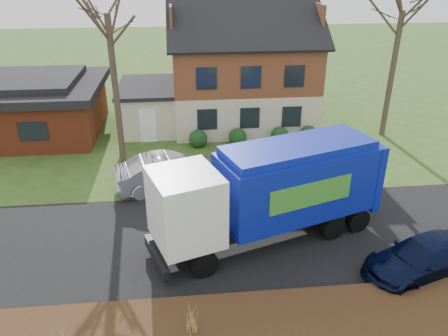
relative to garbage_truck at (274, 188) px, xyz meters
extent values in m
plane|color=#304C19|center=(-1.33, 0.14, -2.30)|extent=(120.00, 120.00, 0.00)
cube|color=black|center=(-1.33, 0.14, -2.29)|extent=(80.00, 7.00, 0.02)
cube|color=#2F1F0F|center=(-1.33, -5.16, -2.15)|extent=(80.00, 3.50, 0.30)
cube|color=beige|center=(0.67, 14.14, -0.95)|extent=(9.00, 7.50, 2.70)
cube|color=#552F18|center=(0.67, 14.14, 1.80)|extent=(9.00, 7.50, 2.80)
cube|color=beige|center=(-5.53, 13.64, -1.00)|extent=(3.50, 5.50, 2.60)
cube|color=black|center=(-5.53, 13.64, 0.42)|extent=(3.90, 5.90, 0.24)
cube|color=#983D21|center=(-13.33, 13.14, -0.90)|extent=(9.00, 7.50, 2.80)
cube|color=black|center=(-13.33, 13.14, 0.75)|extent=(9.80, 8.20, 0.50)
cube|color=black|center=(-13.33, 13.14, 1.20)|extent=(7.00, 6.00, 0.40)
cylinder|color=black|center=(-2.89, -2.07, -1.79)|extent=(1.08, 0.66, 1.03)
cylinder|color=black|center=(-3.55, -0.11, -1.79)|extent=(1.08, 0.66, 1.03)
cylinder|color=black|center=(2.43, -0.27, -1.79)|extent=(1.08, 0.66, 1.03)
cylinder|color=black|center=(1.77, 1.69, -1.79)|extent=(1.08, 0.66, 1.03)
cylinder|color=black|center=(3.64, 0.15, -1.79)|extent=(1.08, 0.66, 1.03)
cylinder|color=black|center=(2.98, 2.11, -1.79)|extent=(1.08, 0.66, 1.03)
cube|color=black|center=(0.05, 0.02, -1.46)|extent=(8.41, 3.85, 0.34)
cube|color=white|center=(-3.45, -1.17, 0.06)|extent=(2.94, 3.06, 2.66)
cube|color=black|center=(-4.48, -1.52, 0.21)|extent=(0.77, 2.08, 0.89)
cube|color=black|center=(-4.57, -1.55, -1.76)|extent=(1.03, 2.41, 0.44)
cube|color=#0C1C9A|center=(0.93, 0.32, 0.06)|extent=(6.67, 4.33, 2.66)
cube|color=#0C1C9A|center=(0.93, 0.32, 1.54)|extent=(6.30, 3.96, 0.30)
cube|color=#0C1C9A|center=(3.96, 1.35, -0.03)|extent=(1.14, 2.49, 2.86)
cube|color=#3B872C|center=(1.19, -0.92, 0.16)|extent=(3.37, 1.18, 0.99)
cube|color=#3B872C|center=(0.39, 1.45, 0.16)|extent=(3.37, 1.18, 0.99)
imported|color=#AFB1B7|center=(-4.19, 4.75, -1.44)|extent=(5.47, 2.91, 1.71)
imported|color=black|center=(4.94, -2.70, -1.63)|extent=(4.94, 3.19, 1.33)
cylinder|color=#403226|center=(-6.80, 7.93, 1.67)|extent=(0.33, 0.33, 7.94)
cylinder|color=#443B28|center=(9.37, 10.56, 1.50)|extent=(0.35, 0.35, 7.60)
cylinder|color=#3D3424|center=(2.96, 21.51, 2.46)|extent=(0.36, 0.36, 9.52)
cone|color=#AB9A4B|center=(-7.04, -5.10, -1.56)|extent=(0.04, 0.04, 0.89)
cone|color=#A38648|center=(-3.40, -4.90, -1.47)|extent=(0.05, 0.05, 1.07)
cone|color=#A38648|center=(-3.57, -4.90, -1.47)|extent=(0.05, 0.05, 1.07)
cone|color=#A38648|center=(-3.23, -4.90, -1.47)|extent=(0.05, 0.05, 1.07)
cone|color=#A38648|center=(-3.40, -4.76, -1.47)|extent=(0.05, 0.05, 1.07)
cone|color=#A38648|center=(-3.40, -5.03, -1.47)|extent=(0.05, 0.05, 1.07)
camera|label=1|loc=(-3.44, -14.57, 8.11)|focal=35.00mm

